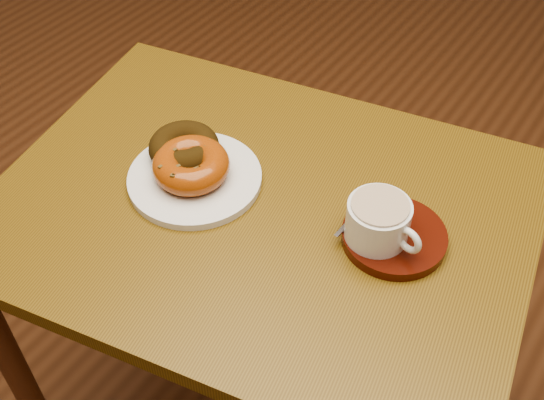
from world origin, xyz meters
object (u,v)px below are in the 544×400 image
Objects in this scene: coffee_cup at (379,221)px; cafe_table at (262,254)px; saucer at (394,237)px; donut_plate at (195,178)px.

cafe_table is at bearing -159.41° from coffee_cup.
saucer is 0.05m from coffee_cup.
saucer is (0.31, 0.07, 0.00)m from donut_plate.
donut_plate is 0.30m from coffee_cup.
donut_plate is at bearing -167.99° from saucer.
saucer reaches higher than donut_plate.
donut_plate reaches higher than cafe_table.
cafe_table is 0.24m from saucer.
coffee_cup is at bearing -134.28° from saucer.
coffee_cup is (-0.02, -0.02, 0.04)m from saucer.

